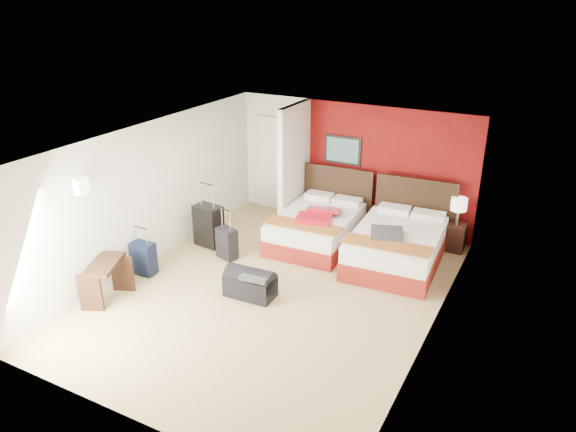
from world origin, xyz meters
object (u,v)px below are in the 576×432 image
Objects in this scene: table_lamp at (458,212)px; suitcase_charcoal at (227,244)px; red_suitcase_open at (319,215)px; suitcase_navy at (144,259)px; nightstand at (455,237)px; bed_right at (396,248)px; suitcase_black at (209,227)px; duffel_bag at (250,285)px; bed_left at (316,229)px; desk at (107,281)px.

suitcase_charcoal is (-3.57, -2.29, -0.50)m from table_lamp.
red_suitcase_open is 2.55m from table_lamp.
red_suitcase_open is 3.26m from suitcase_navy.
nightstand is 5.67m from suitcase_navy.
red_suitcase_open reaches higher than suitcase_navy.
bed_right is 2.40× the size of red_suitcase_open.
nightstand is 4.63m from suitcase_black.
bed_right is at bearing 49.37° from duffel_bag.
bed_left is at bearing -158.43° from table_lamp.
bed_left is at bearing 172.68° from bed_right.
red_suitcase_open is at bearing 61.95° from suitcase_charcoal.
duffel_bag is (1.06, -0.93, -0.08)m from suitcase_charcoal.
suitcase_navy is 0.69× the size of desk.
table_lamp reaches higher than suitcase_charcoal.
duffel_bag is at bearing -109.11° from red_suitcase_open.
table_lamp is 4.12m from duffel_bag.
red_suitcase_open is 1.10× the size of duffel_bag.
red_suitcase_open is 1.69× the size of nightstand.
table_lamp is at bearing 33.58° from suitcase_black.
table_lamp is at bearing 50.12° from suitcase_charcoal.
desk is at bearing -141.19° from bed_right.
nightstand is (0.80, 1.06, -0.06)m from bed_right.
nightstand is at bearing 0.00° from table_lamp.
red_suitcase_open reaches higher than bed_right.
suitcase_charcoal is at bearing -159.69° from bed_right.
duffel_bag is (-1.71, -2.16, -0.11)m from bed_right.
duffel_bag is (-0.10, -2.26, -0.10)m from bed_left.
bed_left is 0.38m from red_suitcase_open.
bed_right is 4.91m from desk.
duffel_bag is at bearing -128.01° from table_lamp.
suitcase_navy is at bearing -150.77° from bed_right.
suitcase_black is (-1.75, -1.05, 0.10)m from bed_left.
suitcase_black reaches higher than duffel_bag.
bed_right reaches higher than suitcase_navy.
desk is at bearing -136.76° from nightstand.
suitcase_charcoal reaches higher than nightstand.
red_suitcase_open is (-1.51, 0.01, 0.33)m from bed_right.
table_lamp is 5.69m from suitcase_navy.
table_lamp is 0.94× the size of suitcase_charcoal.
suitcase_charcoal is at bearing 44.15° from desk.
table_lamp is 0.65× the size of desk.
bed_right is 3.49m from suitcase_black.
table_lamp is 6.24m from desk.
suitcase_black is at bearing 172.40° from suitcase_charcoal.
table_lamp is at bearing 21.12° from desk.
desk is at bearing -94.87° from suitcase_charcoal.
nightstand is 0.65× the size of duffel_bag.
suitcase_navy is at bearing 70.99° from desk.
bed_right is at bearing 41.38° from suitcase_charcoal.
bed_left reaches higher than nightstand.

